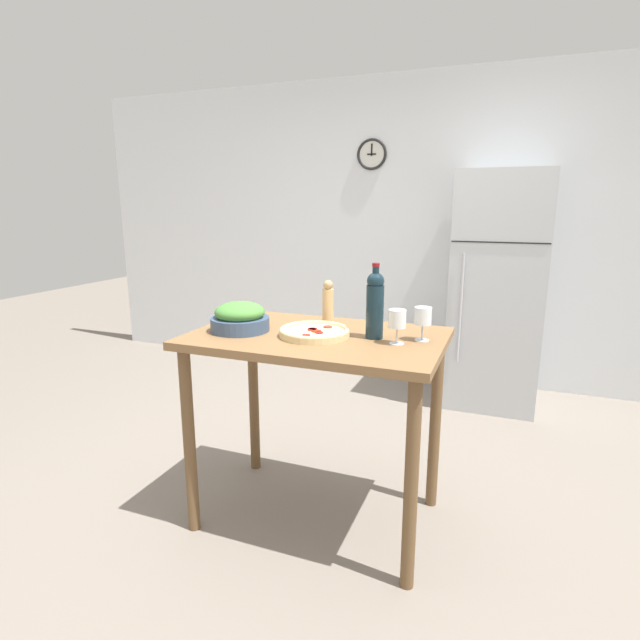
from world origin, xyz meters
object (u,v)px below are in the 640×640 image
(wine_glass_far, at_px, (423,318))
(salad_bowl, at_px, (240,318))
(pepper_mill, at_px, (328,303))
(homemade_pizza, at_px, (315,332))
(refrigerator, at_px, (497,291))
(wine_bottle, at_px, (375,303))
(wine_glass_near, at_px, (397,321))

(wine_glass_far, height_order, salad_bowl, wine_glass_far)
(pepper_mill, xyz_separation_m, salad_bowl, (-0.34, -0.28, -0.04))
(pepper_mill, xyz_separation_m, homemade_pizza, (0.03, -0.25, -0.09))
(refrigerator, relative_size, wine_glass_far, 11.78)
(wine_glass_far, bearing_deg, refrigerator, 82.40)
(wine_bottle, distance_m, homemade_pizza, 0.30)
(refrigerator, relative_size, wine_bottle, 5.25)
(pepper_mill, bearing_deg, wine_bottle, -31.95)
(wine_glass_far, bearing_deg, pepper_mill, 163.34)
(wine_glass_near, distance_m, homemade_pizza, 0.39)
(refrigerator, bearing_deg, homemade_pizza, -110.04)
(homemade_pizza, bearing_deg, salad_bowl, -174.47)
(refrigerator, relative_size, wine_glass_near, 11.78)
(wine_bottle, height_order, wine_glass_near, wine_bottle)
(wine_glass_far, bearing_deg, wine_glass_near, -135.09)
(pepper_mill, distance_m, salad_bowl, 0.44)
(wine_glass_far, distance_m, homemade_pizza, 0.49)
(pepper_mill, bearing_deg, homemade_pizza, -83.50)
(refrigerator, bearing_deg, salad_bowl, -118.44)
(wine_bottle, height_order, salad_bowl, wine_bottle)
(pepper_mill, relative_size, salad_bowl, 0.80)
(refrigerator, xyz_separation_m, homemade_pizza, (-0.72, -1.97, 0.08))
(wine_glass_near, distance_m, wine_glass_far, 0.13)
(salad_bowl, bearing_deg, wine_glass_far, 9.07)
(wine_glass_near, bearing_deg, salad_bowl, -176.84)
(wine_bottle, bearing_deg, wine_glass_near, -27.97)
(wine_bottle, xyz_separation_m, homemade_pizza, (-0.26, -0.07, -0.14))
(wine_glass_far, xyz_separation_m, salad_bowl, (-0.84, -0.13, -0.04))
(salad_bowl, bearing_deg, pepper_mill, 39.76)
(wine_glass_far, height_order, pepper_mill, pepper_mill)
(wine_glass_near, height_order, homemade_pizza, wine_glass_near)
(wine_bottle, distance_m, pepper_mill, 0.34)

